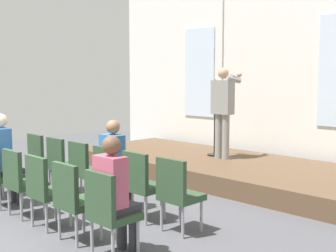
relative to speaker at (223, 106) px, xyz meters
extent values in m
plane|color=#4C4C51|center=(-0.02, -4.43, -1.36)|extent=(15.26, 15.26, 0.00)
cube|color=silver|center=(-0.02, 1.44, 0.71)|extent=(8.81, 0.10, 4.14)
cube|color=silver|center=(-1.79, 1.38, 0.68)|extent=(0.92, 0.04, 2.15)
cube|color=silver|center=(-1.17, 1.38, 0.71)|extent=(0.20, 0.08, 4.14)
cube|color=brown|center=(-0.02, -0.10, -1.20)|extent=(6.27, 2.49, 0.33)
cylinder|color=gray|center=(-0.09, -0.02, -0.60)|extent=(0.14, 0.14, 0.88)
cylinder|color=gray|center=(0.09, -0.02, -0.60)|extent=(0.14, 0.14, 0.88)
cube|color=gray|center=(0.00, -0.02, 0.17)|extent=(0.42, 0.22, 0.66)
cube|color=maroon|center=(0.00, 0.10, 0.25)|extent=(0.06, 0.01, 0.40)
sphere|color=tan|center=(0.00, -0.01, 0.64)|extent=(0.21, 0.21, 0.21)
cylinder|color=gray|center=(-0.24, 0.06, 0.28)|extent=(0.09, 0.28, 0.45)
cylinder|color=gray|center=(0.16, 0.12, 0.51)|extent=(0.15, 0.36, 0.15)
cylinder|color=gray|center=(0.11, 0.25, 0.55)|extent=(0.11, 0.34, 0.15)
sphere|color=tan|center=(0.01, 0.51, 0.61)|extent=(0.10, 0.10, 0.10)
cylinder|color=black|center=(-0.32, 0.14, -1.02)|extent=(0.28, 0.28, 0.03)
cylinder|color=black|center=(-0.32, 0.14, -0.28)|extent=(0.02, 0.02, 1.45)
sphere|color=#262626|center=(-0.32, 0.14, 0.48)|extent=(0.07, 0.07, 0.07)
cylinder|color=#99999E|center=(-1.47, -2.75, -1.16)|extent=(0.04, 0.04, 0.40)
cylinder|color=#99999E|center=(-1.83, -2.75, -1.16)|extent=(0.04, 0.04, 0.40)
cylinder|color=#99999E|center=(-1.47, -3.09, -1.16)|extent=(0.04, 0.04, 0.40)
cylinder|color=#99999E|center=(-1.83, -3.09, -1.16)|extent=(0.04, 0.04, 0.40)
cube|color=#2D472D|center=(-1.65, -2.92, -0.92)|extent=(0.46, 0.44, 0.08)
cube|color=#2D472D|center=(-1.65, -3.11, -0.65)|extent=(0.46, 0.06, 0.46)
cylinder|color=#99999E|center=(-0.82, -2.75, -1.16)|extent=(0.04, 0.04, 0.40)
cylinder|color=#99999E|center=(-1.18, -2.75, -1.16)|extent=(0.04, 0.04, 0.40)
cylinder|color=#99999E|center=(-0.82, -3.09, -1.16)|extent=(0.04, 0.04, 0.40)
cylinder|color=#99999E|center=(-1.18, -3.09, -1.16)|extent=(0.04, 0.04, 0.40)
cube|color=#2D472D|center=(-1.00, -2.92, -0.92)|extent=(0.46, 0.44, 0.08)
cube|color=#2D472D|center=(-1.00, -3.11, -0.65)|extent=(0.46, 0.06, 0.46)
cylinder|color=#99999E|center=(-0.17, -2.75, -1.16)|extent=(0.04, 0.04, 0.40)
cylinder|color=#99999E|center=(-0.53, -2.75, -1.16)|extent=(0.04, 0.04, 0.40)
cylinder|color=#99999E|center=(-0.17, -3.09, -1.16)|extent=(0.04, 0.04, 0.40)
cylinder|color=#99999E|center=(-0.53, -3.09, -1.16)|extent=(0.04, 0.04, 0.40)
cube|color=#2D472D|center=(-0.35, -2.92, -0.92)|extent=(0.46, 0.44, 0.08)
cube|color=#2D472D|center=(-0.35, -3.11, -0.65)|extent=(0.46, 0.06, 0.46)
cylinder|color=#99999E|center=(0.48, -2.75, -1.16)|extent=(0.04, 0.04, 0.40)
cylinder|color=#99999E|center=(0.12, -2.75, -1.16)|extent=(0.04, 0.04, 0.40)
cylinder|color=#99999E|center=(0.48, -3.09, -1.16)|extent=(0.04, 0.04, 0.40)
cylinder|color=#99999E|center=(0.12, -3.09, -1.16)|extent=(0.04, 0.04, 0.40)
cube|color=#2D472D|center=(0.30, -2.92, -0.92)|extent=(0.46, 0.44, 0.08)
cube|color=#2D472D|center=(0.30, -3.11, -0.65)|extent=(0.46, 0.06, 0.46)
cylinder|color=#2D2D33|center=(0.21, -2.74, -1.14)|extent=(0.10, 0.10, 0.44)
cylinder|color=#2D2D33|center=(0.39, -2.74, -1.14)|extent=(0.10, 0.10, 0.44)
cube|color=#2D2D33|center=(0.30, -2.86, -0.86)|extent=(0.34, 0.36, 0.12)
cube|color=#3366A5|center=(0.30, -2.97, -0.53)|extent=(0.36, 0.20, 0.54)
sphere|color=#8C6647|center=(0.30, -2.95, -0.15)|extent=(0.20, 0.20, 0.20)
cylinder|color=#99999E|center=(1.14, -2.75, -1.16)|extent=(0.04, 0.04, 0.40)
cylinder|color=#99999E|center=(0.78, -2.75, -1.16)|extent=(0.04, 0.04, 0.40)
cylinder|color=#99999E|center=(1.14, -3.09, -1.16)|extent=(0.04, 0.04, 0.40)
cylinder|color=#99999E|center=(0.78, -3.09, -1.16)|extent=(0.04, 0.04, 0.40)
cube|color=#2D472D|center=(0.96, -2.92, -0.92)|extent=(0.46, 0.44, 0.08)
cube|color=#2D472D|center=(0.96, -3.11, -0.65)|extent=(0.46, 0.06, 0.46)
cylinder|color=#99999E|center=(1.79, -2.75, -1.16)|extent=(0.04, 0.04, 0.40)
cylinder|color=#99999E|center=(1.43, -2.75, -1.16)|extent=(0.04, 0.04, 0.40)
cylinder|color=#99999E|center=(1.79, -3.09, -1.16)|extent=(0.04, 0.04, 0.40)
cylinder|color=#99999E|center=(1.43, -3.09, -1.16)|extent=(0.04, 0.04, 0.40)
cube|color=#2D472D|center=(1.61, -2.92, -0.92)|extent=(0.46, 0.44, 0.08)
cube|color=#2D472D|center=(1.61, -3.11, -0.65)|extent=(0.46, 0.06, 0.46)
cylinder|color=#99999E|center=(-1.47, -3.80, -1.16)|extent=(0.04, 0.04, 0.40)
cylinder|color=#2D2D33|center=(-1.56, -3.79, -1.14)|extent=(0.10, 0.10, 0.44)
cylinder|color=#99999E|center=(-0.82, -3.80, -1.16)|extent=(0.04, 0.04, 0.40)
cylinder|color=#99999E|center=(-1.18, -3.80, -1.16)|extent=(0.04, 0.04, 0.40)
cylinder|color=#99999E|center=(-0.82, -4.14, -1.16)|extent=(0.04, 0.04, 0.40)
cube|color=#2D472D|center=(-1.00, -3.97, -0.92)|extent=(0.46, 0.44, 0.08)
cylinder|color=#2D2D33|center=(-1.09, -3.79, -1.14)|extent=(0.10, 0.10, 0.44)
cylinder|color=#2D2D33|center=(-0.91, -3.79, -1.14)|extent=(0.10, 0.10, 0.44)
cube|color=#2D2D33|center=(-1.00, -3.91, -0.86)|extent=(0.34, 0.36, 0.12)
cube|color=#3366A5|center=(-1.00, -4.02, -0.50)|extent=(0.36, 0.20, 0.62)
sphere|color=beige|center=(-1.00, -4.00, -0.08)|extent=(0.20, 0.20, 0.20)
cylinder|color=#99999E|center=(-0.17, -3.80, -1.16)|extent=(0.04, 0.04, 0.40)
cylinder|color=#99999E|center=(-0.53, -3.80, -1.16)|extent=(0.04, 0.04, 0.40)
cylinder|color=#99999E|center=(-0.17, -4.14, -1.16)|extent=(0.04, 0.04, 0.40)
cylinder|color=#99999E|center=(-0.53, -4.14, -1.16)|extent=(0.04, 0.04, 0.40)
cube|color=#2D472D|center=(-0.35, -3.97, -0.92)|extent=(0.46, 0.44, 0.08)
cube|color=#2D472D|center=(-0.35, -4.16, -0.65)|extent=(0.46, 0.06, 0.46)
cylinder|color=#99999E|center=(0.48, -3.80, -1.16)|extent=(0.04, 0.04, 0.40)
cylinder|color=#99999E|center=(0.12, -3.80, -1.16)|extent=(0.04, 0.04, 0.40)
cylinder|color=#99999E|center=(0.48, -4.14, -1.16)|extent=(0.04, 0.04, 0.40)
cylinder|color=#99999E|center=(0.12, -4.14, -1.16)|extent=(0.04, 0.04, 0.40)
cube|color=#2D472D|center=(0.30, -3.97, -0.92)|extent=(0.46, 0.44, 0.08)
cube|color=#2D472D|center=(0.30, -4.16, -0.65)|extent=(0.46, 0.06, 0.46)
cylinder|color=#99999E|center=(1.14, -3.80, -1.16)|extent=(0.04, 0.04, 0.40)
cylinder|color=#99999E|center=(0.78, -3.80, -1.16)|extent=(0.04, 0.04, 0.40)
cylinder|color=#99999E|center=(1.14, -4.14, -1.16)|extent=(0.04, 0.04, 0.40)
cylinder|color=#99999E|center=(0.78, -4.14, -1.16)|extent=(0.04, 0.04, 0.40)
cube|color=#2D472D|center=(0.96, -3.97, -0.92)|extent=(0.46, 0.44, 0.08)
cube|color=#2D472D|center=(0.96, -4.16, -0.65)|extent=(0.46, 0.06, 0.46)
cylinder|color=#99999E|center=(1.79, -3.80, -1.16)|extent=(0.04, 0.04, 0.40)
cylinder|color=#99999E|center=(1.43, -3.80, -1.16)|extent=(0.04, 0.04, 0.40)
cylinder|color=#99999E|center=(1.79, -4.14, -1.16)|extent=(0.04, 0.04, 0.40)
cylinder|color=#99999E|center=(1.43, -4.14, -1.16)|extent=(0.04, 0.04, 0.40)
cube|color=#2D472D|center=(1.61, -3.97, -0.92)|extent=(0.46, 0.44, 0.08)
cube|color=#2D472D|center=(1.61, -4.16, -0.65)|extent=(0.46, 0.06, 0.46)
cylinder|color=#2D2D33|center=(1.52, -3.79, -1.14)|extent=(0.10, 0.10, 0.44)
cylinder|color=#2D2D33|center=(1.70, -3.79, -1.14)|extent=(0.10, 0.10, 0.44)
cube|color=#2D2D33|center=(1.61, -3.91, -0.86)|extent=(0.34, 0.36, 0.12)
cube|color=#B24C66|center=(1.61, -4.02, -0.54)|extent=(0.36, 0.20, 0.53)
sphere|color=brown|center=(1.61, -4.00, -0.16)|extent=(0.20, 0.20, 0.20)
camera|label=1|loc=(5.15, -6.75, 0.53)|focal=46.18mm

